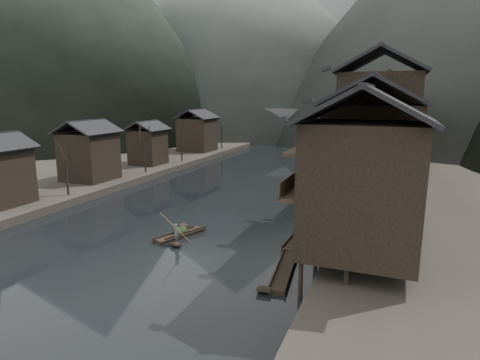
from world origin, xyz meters
The scene contains 12 objects.
water centered at (0.00, 0.00, 0.00)m, with size 300.00×300.00×0.00m, color black.
left_bank centered at (-35.00, 40.00, 0.60)m, with size 40.00×200.00×1.20m, color #2D2823.
stilt_houses centered at (17.28, 19.02, 9.12)m, with size 9.00×67.60×16.90m.
left_houses centered at (-20.50, 20.12, 5.66)m, with size 8.10×53.20×8.73m.
bare_trees centered at (-17.00, 20.01, 6.09)m, with size 3.48×60.09×6.95m.
moored_sampans centered at (11.87, 14.75, 0.20)m, with size 2.99×50.36×0.47m.
midriver_boats centered at (4.67, 50.54, 0.20)m, with size 9.18×32.76×0.44m.
stone_bridge centered at (0.00, 72.00, 5.11)m, with size 40.00×6.00×9.00m.
hero_sampan centered at (1.49, -3.37, 0.20)m, with size 2.89×5.49×0.44m.
cargo_heap centered at (1.40, -3.13, 0.81)m, with size 1.22×1.59×0.73m, color black.
boatman centered at (2.19, -5.17, 1.28)m, with size 0.61×0.40×1.67m, color #565659.
bamboo_pole centered at (2.39, -5.17, 3.90)m, with size 0.06×0.06×4.65m, color #8C7A51.
Camera 1 is at (19.25, -33.29, 12.55)m, focal length 30.00 mm.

